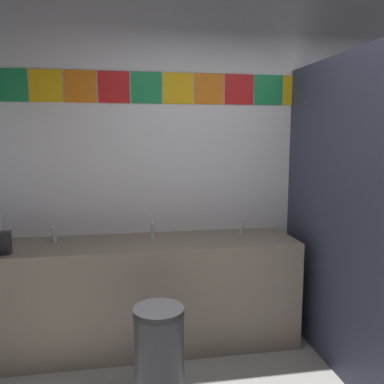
{
  "coord_description": "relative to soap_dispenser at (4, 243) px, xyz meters",
  "views": [
    {
      "loc": [
        -1.1,
        -1.58,
        1.67
      ],
      "look_at": [
        -0.63,
        1.15,
        1.27
      ],
      "focal_mm": 37.73,
      "sensor_mm": 36.0,
      "label": 1
    }
  ],
  "objects": [
    {
      "name": "trash_bin",
      "position": [
        1.02,
        -0.56,
        -0.61
      ],
      "size": [
        0.31,
        0.31,
        0.62
      ],
      "color": "#333338",
      "rests_on": "ground_plane"
    },
    {
      "name": "faucet_left",
      "position": [
        0.29,
        0.26,
        -0.03
      ],
      "size": [
        0.04,
        0.1,
        0.14
      ],
      "color": "silver",
      "rests_on": "vanity_counter"
    },
    {
      "name": "stall_divider",
      "position": [
        2.44,
        -0.54,
        0.17
      ],
      "size": [
        0.92,
        1.47,
        2.2
      ],
      "color": "#33384C",
      "rests_on": "ground_plane"
    },
    {
      "name": "toilet",
      "position": [
        2.9,
        0.04,
        -0.62
      ],
      "size": [
        0.39,
        0.49,
        0.74
      ],
      "color": "white",
      "rests_on": "ground_plane"
    },
    {
      "name": "faucet_center",
      "position": [
        1.04,
        0.26,
        -0.03
      ],
      "size": [
        0.04,
        0.1,
        0.14
      ],
      "color": "silver",
      "rests_on": "vanity_counter"
    },
    {
      "name": "soap_dispenser",
      "position": [
        0.0,
        0.0,
        0.0
      ],
      "size": [
        0.09,
        0.09,
        0.16
      ],
      "color": "black",
      "rests_on": "vanity_counter"
    },
    {
      "name": "wall_back",
      "position": [
        1.92,
        0.49,
        0.49
      ],
      "size": [
        4.11,
        0.09,
        2.82
      ],
      "color": "silver",
      "rests_on": "ground_plane"
    },
    {
      "name": "faucet_right",
      "position": [
        1.78,
        0.26,
        -0.03
      ],
      "size": [
        0.04,
        0.1,
        0.14
      ],
      "color": "silver",
      "rests_on": "vanity_counter"
    },
    {
      "name": "vanity_counter",
      "position": [
        1.04,
        0.17,
        -0.49
      ],
      "size": [
        2.24,
        0.57,
        0.85
      ],
      "color": "gray",
      "rests_on": "ground_plane"
    }
  ]
}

